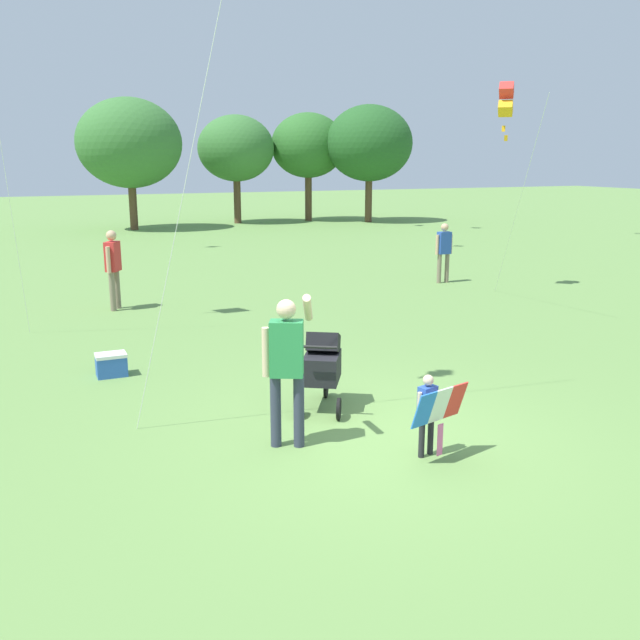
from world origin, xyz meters
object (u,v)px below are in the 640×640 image
Objects in this scene: person_adult_flyer at (287,359)px; person_red_shirt at (113,263)px; child_with_butterfly_kite at (430,408)px; person_sitting_far at (444,248)px; kite_green_novelty at (506,100)px; cooler_box at (111,365)px; stroller at (322,363)px.

person_red_shirt is (-0.79, 8.40, -0.01)m from person_adult_flyer.
child_with_butterfly_kite is 0.60× the size of person_sitting_far.
child_with_butterfly_kite is 11.10m from kite_green_novelty.
kite_green_novelty is (6.85, 7.77, 3.98)m from child_with_butterfly_kite.
person_red_shirt is 5.00m from cooler_box.
kite_green_novelty is (8.17, 6.87, 3.52)m from person_adult_flyer.
stroller is 2.41× the size of cooler_box.
cooler_box is at bearing -98.30° from person_red_shirt.
child_with_butterfly_kite is 0.52× the size of person_adult_flyer.
kite_green_novelty is (7.30, 5.88, 3.94)m from stroller.
person_adult_flyer is 1.14× the size of person_sitting_far.
child_with_butterfly_kite reaches higher than cooler_box.
person_sitting_far reaches higher than child_with_butterfly_kite.
person_adult_flyer is 1.38m from stroller.
person_adult_flyer is 8.44m from person_red_shirt.
kite_green_novelty is 3.17× the size of person_sitting_far.
cooler_box is (-0.71, -4.88, -0.84)m from person_red_shirt.
child_with_butterfly_kite is 5.27m from cooler_box.
person_adult_flyer reaches higher than child_with_butterfly_kite.
person_sitting_far is 10.39m from cooler_box.
cooler_box is (-9.67, -3.34, -4.37)m from kite_green_novelty.
person_sitting_far is at bearing 47.73° from person_adult_flyer.
person_adult_flyer reaches higher than person_red_shirt.
person_adult_flyer is at bearing -131.37° from stroller.
person_red_shirt is at bearing 81.70° from cooler_box.
stroller is at bearing -77.39° from person_red_shirt.
person_sitting_far is (7.64, 8.40, -0.11)m from person_adult_flyer.
child_with_butterfly_kite is 0.19× the size of kite_green_novelty.
kite_green_novelty is 11.13m from cooler_box.
stroller is at bearing -141.17° from kite_green_novelty.
kite_green_novelty is 9.75m from person_red_shirt.
cooler_box is at bearing 113.05° from person_adult_flyer.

